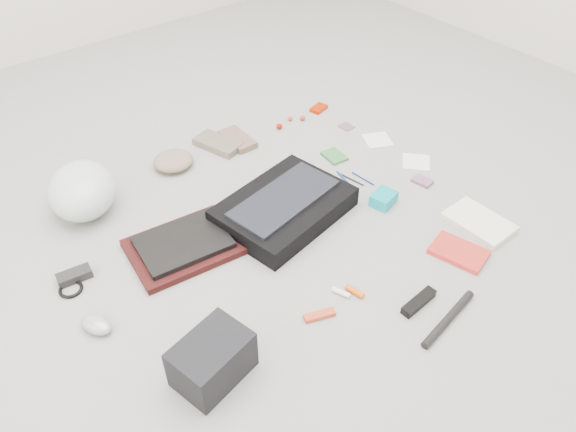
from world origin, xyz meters
TOP-DOWN VIEW (x-y plane):
  - ground_plane at (0.00, 0.00)m, footprint 4.00×4.00m
  - messenger_bag at (0.03, 0.06)m, footprint 0.54×0.43m
  - bag_flap at (0.03, 0.06)m, footprint 0.46×0.27m
  - laptop_sleeve at (-0.37, 0.14)m, footprint 0.41×0.33m
  - laptop at (-0.37, 0.14)m, footprint 0.34×0.26m
  - bike_helmet at (-0.55, 0.57)m, footprint 0.36×0.39m
  - beanie at (-0.14, 0.60)m, footprint 0.20×0.19m
  - mitten_left at (0.09, 0.61)m, footprint 0.16×0.23m
  - mitten_right at (0.18, 0.59)m, footprint 0.10×0.19m
  - power_brick at (-0.74, 0.25)m, footprint 0.12×0.07m
  - cable_coil at (-0.77, 0.20)m, footprint 0.11×0.11m
  - mouse at (-0.77, -0.00)m, footprint 0.10×0.13m
  - camera_bag at (-0.57, -0.37)m, footprint 0.25×0.20m
  - multitool at (-0.19, -0.40)m, footprint 0.11×0.06m
  - toiletry_tube_white at (-0.07, -0.37)m, footprint 0.04×0.07m
  - toiletry_tube_orange at (-0.04, -0.40)m, footprint 0.03×0.07m
  - u_lock at (0.09, -0.57)m, footprint 0.14×0.04m
  - bike_pump at (0.11, -0.67)m, footprint 0.28×0.07m
  - book_red at (0.38, -0.50)m, footprint 0.17×0.22m
  - book_white at (0.57, -0.45)m, footprint 0.17×0.24m
  - notepad at (0.44, 0.22)m, footprint 0.09×0.11m
  - pen_blue at (0.36, 0.06)m, footprint 0.04×0.15m
  - pen_black at (0.38, 0.06)m, footprint 0.03×0.13m
  - pen_navy at (0.43, 0.03)m, footprint 0.02×0.12m
  - accordion_wallet at (0.38, -0.13)m, footprint 0.11×0.10m
  - card_deck at (0.60, -0.14)m, footprint 0.07×0.09m
  - napkin_top at (0.68, 0.20)m, footprint 0.16×0.16m
  - napkin_bottom at (0.69, -0.03)m, footprint 0.16×0.16m
  - lollipop_a at (0.39, 0.56)m, footprint 0.04×0.04m
  - lollipop_b at (0.48, 0.58)m, footprint 0.03×0.03m
  - lollipop_c at (0.53, 0.55)m, footprint 0.03×0.03m
  - altoids_tin at (0.65, 0.57)m, footprint 0.10×0.07m
  - stamp_sheet at (0.65, 0.37)m, footprint 0.06×0.07m

SIDE VIEW (x-z plane):
  - ground_plane at x=0.00m, z-range 0.00..0.00m
  - stamp_sheet at x=0.65m, z-range 0.00..0.00m
  - napkin_bottom at x=0.69m, z-range 0.00..0.01m
  - napkin_top at x=0.68m, z-range 0.00..0.01m
  - pen_navy at x=0.43m, z-range 0.00..0.01m
  - pen_black at x=0.38m, z-range 0.00..0.01m
  - pen_blue at x=0.36m, z-range 0.00..0.01m
  - cable_coil at x=-0.77m, z-range 0.00..0.01m
  - notepad at x=0.44m, z-range 0.00..0.01m
  - card_deck at x=0.60m, z-range 0.00..0.01m
  - multitool at x=-0.19m, z-range 0.00..0.02m
  - altoids_tin at x=0.65m, z-range 0.00..0.02m
  - toiletry_tube_white at x=-0.07m, z-range 0.00..0.02m
  - toiletry_tube_orange at x=-0.04m, z-range 0.00..0.02m
  - book_red at x=0.38m, z-range 0.00..0.02m
  - lollipop_b at x=0.48m, z-range 0.00..0.02m
  - book_white at x=0.57m, z-range 0.00..0.03m
  - lollipop_c at x=0.53m, z-range 0.00..0.03m
  - bike_pump at x=0.11m, z-range 0.00..0.03m
  - laptop_sleeve at x=-0.37m, z-range 0.00..0.03m
  - lollipop_a at x=0.39m, z-range 0.00..0.03m
  - u_lock at x=0.09m, z-range 0.00..0.03m
  - mitten_right at x=0.18m, z-range 0.00..0.03m
  - power_brick at x=-0.74m, z-range 0.00..0.03m
  - mitten_left at x=0.09m, z-range 0.00..0.03m
  - mouse at x=-0.77m, z-range 0.00..0.04m
  - accordion_wallet at x=0.38m, z-range 0.00..0.05m
  - beanie at x=-0.14m, z-range 0.00..0.06m
  - laptop at x=-0.37m, z-range 0.03..0.05m
  - messenger_bag at x=0.03m, z-range 0.00..0.08m
  - camera_bag at x=-0.57m, z-range 0.00..0.14m
  - bag_flap at x=0.03m, z-range 0.08..0.09m
  - bike_helmet at x=-0.55m, z-range 0.00..0.19m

